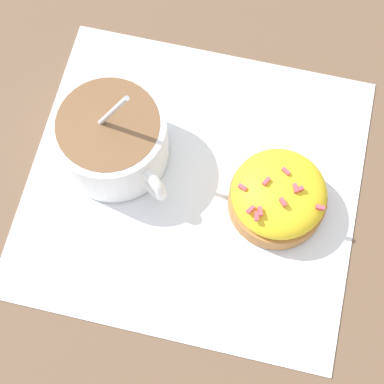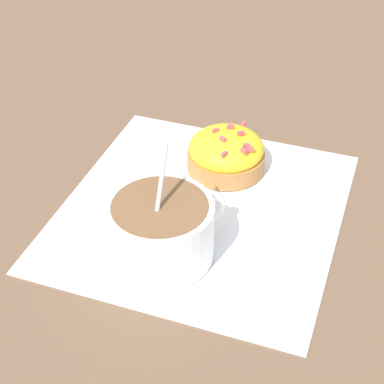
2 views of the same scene
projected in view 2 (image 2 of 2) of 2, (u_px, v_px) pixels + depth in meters
name	position (u px, v px, depth m)	size (l,w,h in m)	color
ground_plane	(202.00, 211.00, 0.63)	(3.00, 3.00, 0.00)	brown
paper_napkin	(202.00, 209.00, 0.63)	(0.29, 0.27, 0.00)	white
coffee_cup	(162.00, 228.00, 0.56)	(0.11, 0.09, 0.11)	white
frosted_pastry	(231.00, 154.00, 0.66)	(0.08, 0.08, 0.05)	#B2753D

